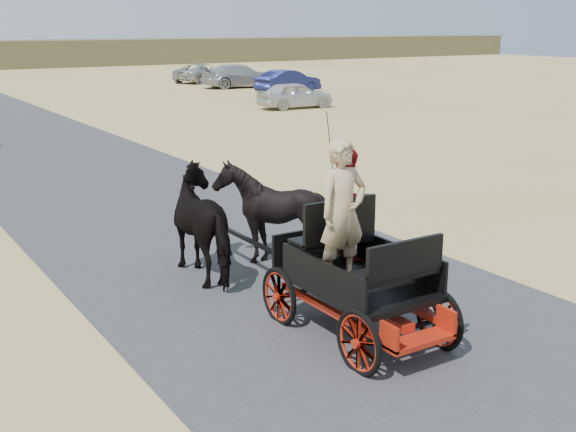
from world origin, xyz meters
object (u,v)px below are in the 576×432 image
carriage (356,307)px  horse_right (270,213)px  horse_left (210,223)px  car_c (240,76)px  car_b (288,82)px  car_a (295,95)px  car_d (204,73)px

carriage → horse_right: horse_right is taller
horse_left → car_c: bearing=-119.6°
horse_right → car_c: horse_right is taller
horse_right → car_b: (16.53, 25.37, -0.19)m
horse_left → horse_right: size_ratio=1.18×
car_a → car_c: size_ratio=0.74×
car_a → car_b: (3.79, 6.53, 0.04)m
carriage → car_c: (16.65, 33.26, 0.35)m
car_b → car_d: (-0.50, 9.84, -0.03)m
car_d → car_a: bearing=145.4°
horse_left → car_a: 23.38m
horse_left → car_d: horse_left is taller
carriage → car_b: car_b is taller
car_a → car_b: car_b is taller
horse_left → car_b: bearing=-124.8°
carriage → car_d: (16.57, 38.22, 0.27)m
horse_left → carriage: bearing=100.4°
carriage → horse_right: bearing=79.6°
horse_left → car_d: (17.12, 35.22, -0.22)m
carriage → car_a: car_a is taller
horse_right → car_c: (16.10, 30.26, -0.14)m
horse_left → car_b: (17.63, 25.37, -0.19)m
car_a → car_c: car_c is taller
horse_left → car_a: horse_left is taller
carriage → car_d: bearing=66.6°
horse_right → car_a: 22.74m
car_c → car_b: bearing=-168.6°
horse_left → car_b: horse_left is taller
car_a → car_d: 16.70m
car_c → horse_right: bearing=158.4°
car_b → car_a: bearing=139.5°
car_d → car_b: bearing=159.7°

